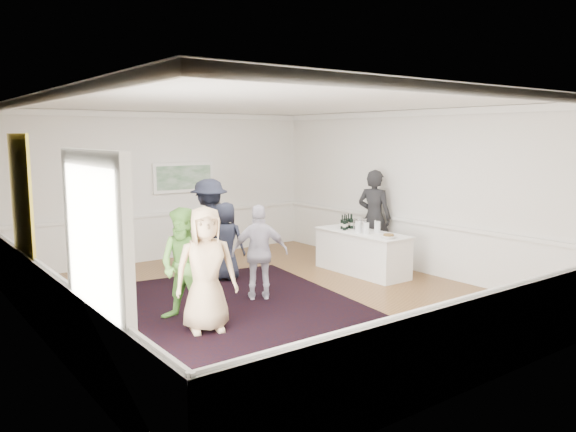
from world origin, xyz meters
TOP-DOWN VIEW (x-y plane):
  - floor at (0.00, 0.00)m, footprint 8.00×8.00m
  - ceiling at (0.00, 0.00)m, footprint 7.00×8.00m
  - wall_left at (-3.50, 0.00)m, footprint 0.02×8.00m
  - wall_right at (3.50, 0.00)m, footprint 0.02×8.00m
  - wall_back at (0.00, 4.00)m, footprint 7.00×0.02m
  - wall_front at (0.00, -4.00)m, footprint 7.00×0.02m
  - wainscoting at (0.00, 0.00)m, footprint 7.00×8.00m
  - mirror at (-3.45, 1.30)m, footprint 0.05×1.25m
  - doorway at (-3.45, -1.90)m, footprint 0.10×1.78m
  - landscape_painting at (0.40, 3.95)m, footprint 1.44×0.06m
  - area_rug at (-0.59, -0.00)m, footprint 4.01×4.93m
  - serving_table at (2.49, 0.44)m, footprint 0.78×2.04m
  - bartender at (3.20, 0.83)m, footprint 0.71×0.85m
  - guest_tan at (-1.58, -0.70)m, footprint 0.98×0.79m
  - guest_green at (-1.62, -0.16)m, footprint 0.99×1.03m
  - guest_lilac at (-0.14, 0.12)m, footprint 1.00×0.79m
  - guest_dark_a at (-0.00, 2.07)m, footprint 1.36×1.00m
  - guest_dark_b at (0.30, 2.51)m, footprint 0.70×0.55m
  - guest_navy at (0.06, 1.58)m, footprint 0.82×0.85m
  - wine_bottles at (2.50, 0.89)m, footprint 0.37×0.26m
  - juice_pitchers at (2.44, 0.26)m, footprint 0.44×0.32m
  - ice_bucket at (2.55, 0.56)m, footprint 0.26×0.26m
  - nut_bowl at (2.38, -0.36)m, footprint 0.29×0.29m

SIDE VIEW (x-z plane):
  - floor at x=0.00m, z-range 0.00..0.00m
  - area_rug at x=-0.59m, z-range 0.00..0.02m
  - serving_table at x=2.49m, z-range 0.00..0.83m
  - wainscoting at x=0.00m, z-range 0.00..1.00m
  - guest_navy at x=0.06m, z-range 0.00..1.47m
  - guest_lilac at x=-0.14m, z-range 0.00..1.58m
  - guest_green at x=-1.62m, z-range 0.00..1.67m
  - guest_dark_b at x=0.30m, z-range 0.00..1.68m
  - nut_bowl at x=2.38m, z-range 0.83..0.90m
  - guest_tan at x=-1.58m, z-range 0.00..1.75m
  - guest_dark_a at x=0.00m, z-range 0.00..1.88m
  - ice_bucket at x=2.55m, z-range 0.82..1.06m
  - juice_pitchers at x=2.44m, z-range 0.83..1.07m
  - wine_bottles at x=2.50m, z-range 0.83..1.14m
  - bartender at x=3.20m, z-range 0.00..2.00m
  - doorway at x=-3.45m, z-range 0.14..2.70m
  - wall_left at x=-3.50m, z-range 0.00..3.20m
  - wall_right at x=3.50m, z-range 0.00..3.20m
  - wall_back at x=0.00m, z-range 0.00..3.20m
  - wall_front at x=0.00m, z-range 0.00..3.20m
  - landscape_painting at x=0.40m, z-range 1.45..2.11m
  - mirror at x=-3.45m, z-range 0.88..2.73m
  - ceiling at x=0.00m, z-range 3.19..3.21m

